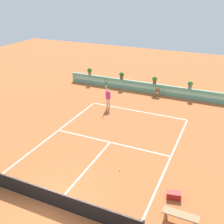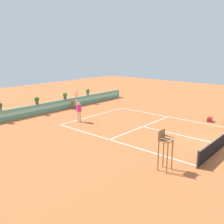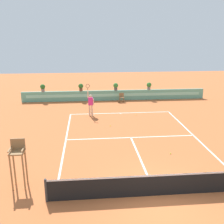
{
  "view_description": "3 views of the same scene",
  "coord_description": "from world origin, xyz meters",
  "px_view_note": "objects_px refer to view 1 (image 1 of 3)",
  "views": [
    {
      "loc": [
        6.57,
        -7.92,
        9.58
      ],
      "look_at": [
        -0.98,
        8.88,
        1.0
      ],
      "focal_mm": 43.89,
      "sensor_mm": 36.0,
      "label": 1
    },
    {
      "loc": [
        -16.58,
        -4.65,
        6.06
      ],
      "look_at": [
        -0.98,
        8.88,
        1.0
      ],
      "focal_mm": 40.75,
      "sensor_mm": 36.0,
      "label": 2
    },
    {
      "loc": [
        -2.7,
        -9.4,
        6.4
      ],
      "look_at": [
        -0.98,
        8.88,
        1.0
      ],
      "focal_mm": 43.14,
      "sensor_mm": 36.0,
      "label": 3
    }
  ],
  "objects_px": {
    "gear_bag": "(174,195)",
    "potted_plant_left": "(122,75)",
    "potted_plant_right": "(190,84)",
    "bench_courtside": "(180,216)",
    "tennis_ball_near_baseline": "(109,124)",
    "ball_kid_chair": "(157,92)",
    "potted_plant_far_left": "(90,71)",
    "tennis_player": "(108,97)",
    "tennis_ball_by_sideline": "(120,171)",
    "potted_plant_centre": "(155,80)",
    "tennis_ball_mid_court": "(148,117)"
  },
  "relations": [
    {
      "from": "tennis_player",
      "to": "tennis_ball_by_sideline",
      "type": "height_order",
      "value": "tennis_player"
    },
    {
      "from": "ball_kid_chair",
      "to": "bench_courtside",
      "type": "xyz_separation_m",
      "value": [
        5.06,
        -14.2,
        -0.1
      ]
    },
    {
      "from": "potted_plant_centre",
      "to": "potted_plant_left",
      "type": "bearing_deg",
      "value": 180.0
    },
    {
      "from": "tennis_ball_near_baseline",
      "to": "tennis_ball_by_sideline",
      "type": "distance_m",
      "value": 5.7
    },
    {
      "from": "potted_plant_far_left",
      "to": "potted_plant_left",
      "type": "bearing_deg",
      "value": 0.0
    },
    {
      "from": "gear_bag",
      "to": "tennis_ball_by_sideline",
      "type": "height_order",
      "value": "gear_bag"
    },
    {
      "from": "ball_kid_chair",
      "to": "tennis_player",
      "type": "height_order",
      "value": "tennis_player"
    },
    {
      "from": "bench_courtside",
      "to": "tennis_player",
      "type": "bearing_deg",
      "value": 129.3
    },
    {
      "from": "potted_plant_right",
      "to": "potted_plant_left",
      "type": "bearing_deg",
      "value": 180.0
    },
    {
      "from": "potted_plant_left",
      "to": "gear_bag",
      "type": "bearing_deg",
      "value": -58.26
    },
    {
      "from": "tennis_player",
      "to": "potted_plant_left",
      "type": "height_order",
      "value": "tennis_player"
    },
    {
      "from": "gear_bag",
      "to": "bench_courtside",
      "type": "bearing_deg",
      "value": -67.35
    },
    {
      "from": "potted_plant_left",
      "to": "ball_kid_chair",
      "type": "bearing_deg",
      "value": -10.64
    },
    {
      "from": "potted_plant_right",
      "to": "potted_plant_left",
      "type": "xyz_separation_m",
      "value": [
        -6.71,
        0.0,
        0.0
      ]
    },
    {
      "from": "ball_kid_chair",
      "to": "potted_plant_centre",
      "type": "bearing_deg",
      "value": 124.31
    },
    {
      "from": "bench_courtside",
      "to": "ball_kid_chair",
      "type": "bearing_deg",
      "value": 109.6
    },
    {
      "from": "potted_plant_far_left",
      "to": "tennis_ball_by_sideline",
      "type": "bearing_deg",
      "value": -55.38
    },
    {
      "from": "ball_kid_chair",
      "to": "tennis_player",
      "type": "bearing_deg",
      "value": -125.41
    },
    {
      "from": "tennis_ball_mid_court",
      "to": "potted_plant_right",
      "type": "xyz_separation_m",
      "value": [
        2.24,
        5.24,
        1.38
      ]
    },
    {
      "from": "potted_plant_right",
      "to": "potted_plant_far_left",
      "type": "distance_m",
      "value": 10.33
    },
    {
      "from": "potted_plant_centre",
      "to": "tennis_player",
      "type": "bearing_deg",
      "value": -116.93
    },
    {
      "from": "ball_kid_chair",
      "to": "bench_courtside",
      "type": "relative_size",
      "value": 0.53
    },
    {
      "from": "tennis_ball_mid_court",
      "to": "ball_kid_chair",
      "type": "bearing_deg",
      "value": 97.29
    },
    {
      "from": "bench_courtside",
      "to": "potted_plant_centre",
      "type": "bearing_deg",
      "value": 110.41
    },
    {
      "from": "potted_plant_right",
      "to": "potted_plant_far_left",
      "type": "relative_size",
      "value": 1.0
    },
    {
      "from": "ball_kid_chair",
      "to": "tennis_ball_mid_court",
      "type": "height_order",
      "value": "ball_kid_chair"
    },
    {
      "from": "gear_bag",
      "to": "potted_plant_left",
      "type": "bearing_deg",
      "value": 121.74
    },
    {
      "from": "bench_courtside",
      "to": "potted_plant_centre",
      "type": "xyz_separation_m",
      "value": [
        -5.56,
        14.94,
        1.04
      ]
    },
    {
      "from": "tennis_ball_mid_court",
      "to": "bench_courtside",
      "type": "bearing_deg",
      "value": -65.18
    },
    {
      "from": "ball_kid_chair",
      "to": "potted_plant_far_left",
      "type": "xyz_separation_m",
      "value": [
        -7.52,
        0.73,
        0.93
      ]
    },
    {
      "from": "potted_plant_centre",
      "to": "potted_plant_left",
      "type": "distance_m",
      "value": 3.4
    },
    {
      "from": "tennis_player",
      "to": "tennis_ball_by_sideline",
      "type": "relative_size",
      "value": 38.01
    },
    {
      "from": "potted_plant_far_left",
      "to": "tennis_player",
      "type": "bearing_deg",
      "value": -48.38
    },
    {
      "from": "potted_plant_right",
      "to": "tennis_ball_by_sideline",
      "type": "bearing_deg",
      "value": -97.34
    },
    {
      "from": "tennis_ball_near_baseline",
      "to": "potted_plant_centre",
      "type": "height_order",
      "value": "potted_plant_centre"
    },
    {
      "from": "tennis_ball_near_baseline",
      "to": "potted_plant_right",
      "type": "xyz_separation_m",
      "value": [
        4.52,
        7.69,
        1.38
      ]
    },
    {
      "from": "ball_kid_chair",
      "to": "tennis_ball_mid_court",
      "type": "relative_size",
      "value": 12.5
    },
    {
      "from": "tennis_ball_by_sideline",
      "to": "tennis_player",
      "type": "bearing_deg",
      "value": 119.22
    },
    {
      "from": "tennis_ball_mid_court",
      "to": "potted_plant_centre",
      "type": "relative_size",
      "value": 0.09
    },
    {
      "from": "tennis_ball_near_baseline",
      "to": "tennis_ball_mid_court",
      "type": "height_order",
      "value": "same"
    },
    {
      "from": "potted_plant_right",
      "to": "gear_bag",
      "type": "bearing_deg",
      "value": -83.02
    },
    {
      "from": "bench_courtside",
      "to": "tennis_ball_near_baseline",
      "type": "xyz_separation_m",
      "value": [
        -6.76,
        7.24,
        -0.34
      ]
    },
    {
      "from": "potted_plant_far_left",
      "to": "potted_plant_left",
      "type": "height_order",
      "value": "same"
    },
    {
      "from": "bench_courtside",
      "to": "potted_plant_far_left",
      "type": "height_order",
      "value": "potted_plant_far_left"
    },
    {
      "from": "tennis_ball_by_sideline",
      "to": "potted_plant_centre",
      "type": "distance_m",
      "value": 12.79
    },
    {
      "from": "gear_bag",
      "to": "potted_plant_right",
      "type": "relative_size",
      "value": 0.97
    },
    {
      "from": "ball_kid_chair",
      "to": "tennis_ball_by_sideline",
      "type": "height_order",
      "value": "ball_kid_chair"
    },
    {
      "from": "gear_bag",
      "to": "potted_plant_centre",
      "type": "height_order",
      "value": "potted_plant_centre"
    },
    {
      "from": "gear_bag",
      "to": "potted_plant_far_left",
      "type": "distance_m",
      "value": 18.11
    },
    {
      "from": "ball_kid_chair",
      "to": "gear_bag",
      "type": "height_order",
      "value": "ball_kid_chair"
    }
  ]
}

